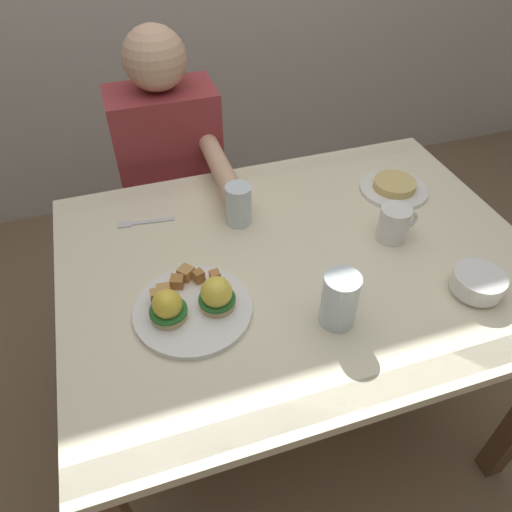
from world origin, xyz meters
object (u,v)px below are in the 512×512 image
Objects in this scene: fruit_bowl at (477,283)px; water_glass_near at (239,207)px; diner_person at (173,177)px; eggs_benedict_plate at (193,304)px; side_plate at (394,187)px; fork at (142,223)px; water_glass_far at (341,302)px; dining_table at (298,286)px; coffee_mug at (395,222)px.

water_glass_near reaches higher than fruit_bowl.
diner_person reaches higher than water_glass_near.
eggs_benedict_plate is 1.35× the size of side_plate.
fruit_bowl reaches higher than side_plate.
fork is 1.17× the size of water_glass_far.
eggs_benedict_plate is (-0.30, -0.09, 0.13)m from dining_table.
water_glass_far is (-0.34, 0.02, 0.03)m from fruit_bowl.
side_plate is at bearing -6.01° from fork.
eggs_benedict_plate is 0.71m from diner_person.
diner_person is (-0.60, 0.41, -0.10)m from side_plate.
dining_table is at bearing -69.49° from diner_person.
diner_person is at bearing 128.87° from coffee_mug.
diner_person is at bearing 145.28° from side_plate.
fork is at bearing 100.49° from eggs_benedict_plate.
fork is 0.38m from diner_person.
fork is (-0.07, 0.36, -0.02)m from eggs_benedict_plate.
coffee_mug is 0.71× the size of fork.
eggs_benedict_plate is 0.34m from water_glass_near.
fruit_bowl is at bearing -55.66° from diner_person.
fruit_bowl is (0.65, -0.14, 0.00)m from eggs_benedict_plate.
diner_person reaches higher than dining_table.
coffee_mug is at bearing 9.40° from eggs_benedict_plate.
eggs_benedict_plate is at bearing -162.82° from dining_table.
water_glass_far is (-0.26, -0.21, 0.01)m from coffee_mug.
coffee_mug reaches higher than side_plate.
fruit_bowl is at bearing -34.23° from dining_table.
coffee_mug is 0.56× the size of side_plate.
dining_table is 7.69× the size of fork.
eggs_benedict_plate reaches higher than fork.
side_plate is (0.37, 0.19, 0.12)m from dining_table.
side_plate is at bearing 58.63° from coffee_mug.
diner_person is at bearing 83.92° from eggs_benedict_plate.
side_plate is (0.74, -0.08, 0.01)m from fork.
water_glass_far is at bearing -21.90° from eggs_benedict_plate.
eggs_benedict_plate reaches higher than fruit_bowl.
side_plate is (0.48, -0.00, -0.04)m from water_glass_near.
fruit_bowl is 0.87m from fork.
dining_table is 10.35× the size of water_glass_near.
dining_table is 10.00× the size of fruit_bowl.
coffee_mug is 0.68m from fork.
fruit_bowl reaches higher than dining_table.
fork is at bearing -112.54° from diner_person.
coffee_mug is at bearing -27.25° from water_glass_near.
fruit_bowl reaches higher than fork.
fruit_bowl is 0.25m from coffee_mug.
water_glass_far is at bearing -52.40° from fork.
fork is (-0.71, 0.50, -0.03)m from fruit_bowl.
eggs_benedict_plate is 1.73× the size of fork.
side_plate is at bearing 86.44° from fruit_bowl.
side_plate is at bearing 26.56° from dining_table.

